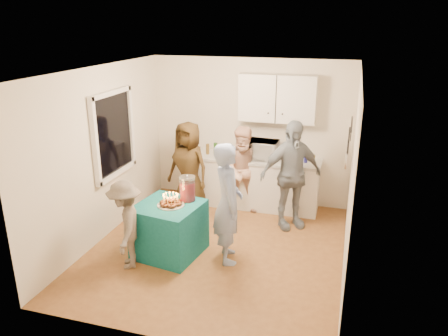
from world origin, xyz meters
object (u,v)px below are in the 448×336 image
(counter, at_px, (256,184))
(microwave, at_px, (261,150))
(woman_back_right, at_px, (291,175))
(woman_back_center, at_px, (245,171))
(party_table, at_px, (169,229))
(child_near_left, at_px, (126,225))
(man_birthday, at_px, (228,203))
(woman_back_left, at_px, (189,167))
(punch_jar, at_px, (187,189))

(counter, relative_size, microwave, 3.78)
(microwave, distance_m, woman_back_right, 0.91)
(woman_back_center, relative_size, woman_back_right, 0.87)
(counter, bearing_deg, microwave, 0.00)
(party_table, height_order, child_near_left, child_near_left)
(microwave, bearing_deg, man_birthday, -89.51)
(woman_back_left, distance_m, child_near_left, 1.99)
(counter, distance_m, woman_back_right, 1.04)
(woman_back_center, distance_m, woman_back_right, 0.88)
(microwave, distance_m, man_birthday, 1.93)
(woman_back_right, bearing_deg, woman_back_left, 141.79)
(woman_back_center, bearing_deg, counter, 53.60)
(microwave, bearing_deg, woman_back_right, -43.82)
(microwave, relative_size, party_table, 0.68)
(microwave, relative_size, child_near_left, 0.47)
(party_table, height_order, man_birthday, man_birthday)
(microwave, xyz_separation_m, woman_back_center, (-0.20, -0.34, -0.30))
(man_birthday, height_order, woman_back_right, woman_back_right)
(microwave, xyz_separation_m, punch_jar, (-0.69, -1.78, -0.14))
(counter, xyz_separation_m, punch_jar, (-0.62, -1.78, 0.50))
(woman_back_right, bearing_deg, counter, 103.37)
(counter, xyz_separation_m, woman_back_right, (0.69, -0.64, 0.45))
(party_table, distance_m, woman_back_left, 1.58)
(counter, relative_size, party_table, 2.59)
(microwave, distance_m, punch_jar, 1.91)
(woman_back_center, xyz_separation_m, woman_back_right, (0.82, -0.30, 0.11))
(child_near_left, bearing_deg, party_table, 114.96)
(microwave, xyz_separation_m, party_table, (-0.90, -2.01, -0.69))
(counter, distance_m, man_birthday, 1.96)
(punch_jar, distance_m, woman_back_right, 1.74)
(woman_back_center, bearing_deg, microwave, 43.85)
(man_birthday, bearing_deg, woman_back_right, -49.84)
(punch_jar, xyz_separation_m, woman_back_left, (-0.47, 1.27, -0.13))
(party_table, height_order, punch_jar, punch_jar)
(woman_back_center, bearing_deg, woman_back_right, -36.14)
(woman_back_center, relative_size, child_near_left, 1.25)
(counter, distance_m, woman_back_center, 0.50)
(punch_jar, bearing_deg, man_birthday, -12.45)
(microwave, relative_size, punch_jar, 1.71)
(punch_jar, xyz_separation_m, woman_back_center, (0.49, 1.43, -0.16))
(party_table, xyz_separation_m, woman_back_center, (0.70, 1.66, 0.39))
(punch_jar, bearing_deg, microwave, 68.81)
(woman_back_left, relative_size, woman_back_center, 1.04)
(man_birthday, relative_size, woman_back_left, 1.06)
(woman_back_left, height_order, child_near_left, woman_back_left)
(woman_back_center, height_order, child_near_left, woman_back_center)
(woman_back_left, bearing_deg, woman_back_center, 25.06)
(woman_back_left, xyz_separation_m, child_near_left, (-0.15, -1.97, -0.18))
(woman_back_right, bearing_deg, punch_jar, -172.97)
(punch_jar, bearing_deg, woman_back_left, 110.26)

